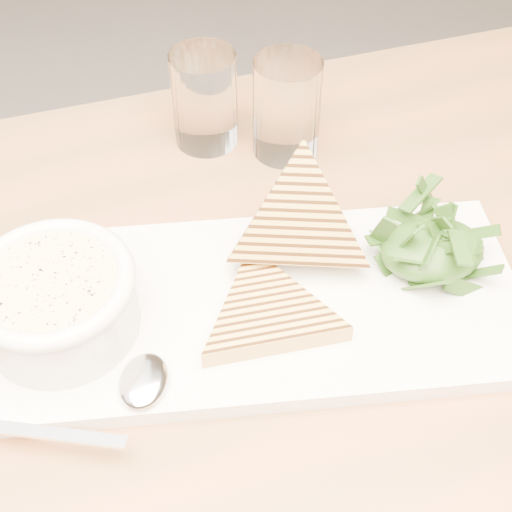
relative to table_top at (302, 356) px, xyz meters
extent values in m
cube|color=brown|center=(0.00, 0.00, 0.00)|extent=(1.24, 0.88, 0.04)
cube|color=white|center=(-0.03, 0.04, 0.03)|extent=(0.47, 0.25, 0.02)
cylinder|color=white|center=(-0.19, 0.05, 0.06)|extent=(0.13, 0.13, 0.05)
cylinder|color=#DCC388|center=(-0.19, 0.05, 0.09)|extent=(0.11, 0.11, 0.01)
torus|color=white|center=(-0.19, 0.05, 0.09)|extent=(0.13, 0.13, 0.01)
ellipsoid|color=black|center=(0.13, 0.05, 0.05)|extent=(0.09, 0.07, 0.04)
ellipsoid|color=silver|center=(-0.13, -0.02, 0.04)|extent=(0.05, 0.06, 0.01)
cube|color=silver|center=(-0.21, -0.05, 0.04)|extent=(0.12, 0.05, 0.00)
cylinder|color=white|center=(-0.03, 0.29, 0.07)|extent=(0.07, 0.07, 0.10)
cylinder|color=white|center=(0.05, 0.25, 0.07)|extent=(0.07, 0.07, 0.11)
camera|label=1|loc=(-0.12, -0.33, 0.51)|focal=50.00mm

